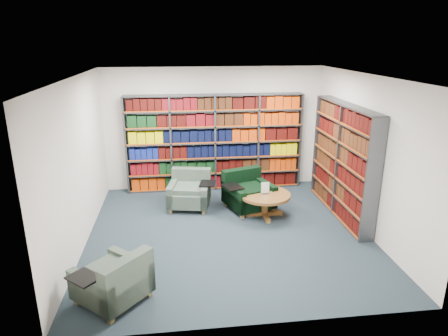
{
  "coord_description": "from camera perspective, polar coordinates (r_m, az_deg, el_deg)",
  "views": [
    {
      "loc": [
        -0.88,
        -6.53,
        3.37
      ],
      "look_at": [
        0.0,
        0.6,
        1.05
      ],
      "focal_mm": 32.0,
      "sensor_mm": 36.0,
      "label": 1
    }
  ],
  "objects": [
    {
      "name": "coffee_table",
      "position": [
        7.95,
        5.86,
        -4.31
      ],
      "size": [
        1.0,
        1.0,
        0.71
      ],
      "color": "brown",
      "rests_on": "ground"
    },
    {
      "name": "chair_teal_front",
      "position": [
        5.68,
        -15.19,
        -15.54
      ],
      "size": [
        1.14,
        1.14,
        0.73
      ],
      "color": "#052E3D",
      "rests_on": "ground"
    },
    {
      "name": "chair_teal_left",
      "position": [
        8.46,
        -4.86,
        -3.42
      ],
      "size": [
        1.06,
        0.97,
        0.75
      ],
      "color": "#052E3D",
      "rests_on": "ground"
    },
    {
      "name": "chair_green_right",
      "position": [
        8.33,
        3.29,
        -3.62
      ],
      "size": [
        1.14,
        1.09,
        0.78
      ],
      "color": "black",
      "rests_on": "ground"
    },
    {
      "name": "room_shell",
      "position": [
        6.87,
        0.61,
        1.25
      ],
      "size": [
        5.02,
        5.02,
        2.82
      ],
      "color": "#18232E",
      "rests_on": "ground"
    },
    {
      "name": "bookshelf_right",
      "position": [
        8.14,
        16.58,
        0.94
      ],
      "size": [
        0.28,
        2.5,
        2.2
      ],
      "color": "#47494F",
      "rests_on": "ground"
    },
    {
      "name": "bookshelf_back",
      "position": [
        9.2,
        -1.33,
        3.6
      ],
      "size": [
        4.0,
        0.28,
        2.2
      ],
      "color": "#47494F",
      "rests_on": "ground"
    }
  ]
}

